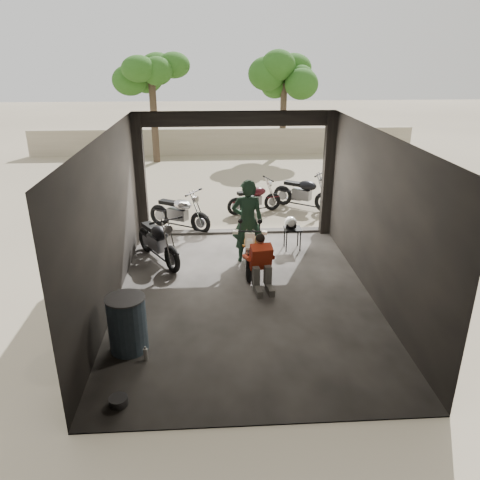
{
  "coord_description": "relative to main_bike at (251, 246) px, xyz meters",
  "views": [
    {
      "loc": [
        -0.6,
        -8.21,
        4.53
      ],
      "look_at": [
        -0.05,
        0.6,
        0.97
      ],
      "focal_mm": 35.0,
      "sensor_mm": 36.0,
      "label": 1
    }
  ],
  "objects": [
    {
      "name": "main_bike",
      "position": [
        0.0,
        0.0,
        0.0
      ],
      "size": [
        0.89,
        1.73,
        1.1
      ],
      "primitive_type": null,
      "rotation": [
        0.0,
        0.0,
        -0.13
      ],
      "color": "white",
      "rests_on": "ground"
    },
    {
      "name": "left_bike",
      "position": [
        -2.09,
        0.51,
        0.04
      ],
      "size": [
        1.52,
        1.87,
        1.18
      ],
      "primitive_type": null,
      "rotation": [
        0.0,
        0.0,
        0.54
      ],
      "color": "black",
      "rests_on": "ground"
    },
    {
      "name": "garage",
      "position": [
        -0.23,
        -0.74,
        0.73
      ],
      "size": [
        7.0,
        7.13,
        3.2
      ],
      "color": "#2D2B28",
      "rests_on": "ground"
    },
    {
      "name": "rider",
      "position": [
        -0.05,
        0.4,
        0.43
      ],
      "size": [
        0.72,
        0.49,
        1.95
      ],
      "primitive_type": "imported",
      "rotation": [
        0.0,
        0.0,
        3.12
      ],
      "color": "black",
      "rests_on": "ground"
    },
    {
      "name": "tree_right",
      "position": [
        2.57,
        12.72,
        3.01
      ],
      "size": [
        2.2,
        2.2,
        5.0
      ],
      "color": "#382B1E",
      "rests_on": "ground"
    },
    {
      "name": "tree_left",
      "position": [
        -3.23,
        11.22,
        3.43
      ],
      "size": [
        2.2,
        2.2,
        5.6
      ],
      "color": "#382B1E",
      "rests_on": "ground"
    },
    {
      "name": "boundary_wall",
      "position": [
        -0.23,
        12.72,
        0.05
      ],
      "size": [
        18.0,
        0.3,
        1.2
      ],
      "primitive_type": "cube",
      "color": "gray",
      "rests_on": "ground"
    },
    {
      "name": "ground",
      "position": [
        -0.23,
        -1.28,
        -0.55
      ],
      "size": [
        80.0,
        80.0,
        0.0
      ],
      "primitive_type": "plane",
      "color": "#7A6D56",
      "rests_on": "ground"
    },
    {
      "name": "oil_drum",
      "position": [
        -2.23,
        -2.97,
        -0.07
      ],
      "size": [
        0.75,
        0.75,
        0.95
      ],
      "primitive_type": "cylinder",
      "rotation": [
        0.0,
        0.0,
        0.24
      ],
      "color": "#3C5266",
      "rests_on": "ground"
    },
    {
      "name": "mechanic",
      "position": [
        0.14,
        -1.05,
        0.01
      ],
      "size": [
        0.67,
        0.85,
        1.13
      ],
      "primitive_type": null,
      "rotation": [
        0.0,
        0.0,
        0.13
      ],
      "color": "#BB3619",
      "rests_on": "ground"
    },
    {
      "name": "outside_bike_b",
      "position": [
        0.44,
        3.9,
        -0.04
      ],
      "size": [
        1.64,
        1.09,
        1.03
      ],
      "primitive_type": null,
      "rotation": [
        0.0,
        0.0,
        1.91
      ],
      "color": "#410F15",
      "rests_on": "ground"
    },
    {
      "name": "stool",
      "position": [
        1.11,
        1.02,
        -0.07
      ],
      "size": [
        0.4,
        0.4,
        0.56
      ],
      "rotation": [
        0.0,
        0.0,
        0.32
      ],
      "color": "black",
      "rests_on": "ground"
    },
    {
      "name": "helmet",
      "position": [
        1.05,
        1.06,
        0.15
      ],
      "size": [
        0.35,
        0.36,
        0.28
      ],
      "primitive_type": "ellipsoid",
      "rotation": [
        0.0,
        0.0,
        -0.18
      ],
      "color": "white",
      "rests_on": "stool"
    },
    {
      "name": "sign_post",
      "position": [
        2.99,
        3.78,
        0.95
      ],
      "size": [
        0.75,
        0.08,
        2.24
      ],
      "rotation": [
        0.0,
        0.0,
        0.16
      ],
      "color": "black",
      "rests_on": "ground"
    },
    {
      "name": "outside_bike_a",
      "position": [
        -1.73,
        2.59,
        0.02
      ],
      "size": [
        1.81,
        1.48,
        1.15
      ],
      "primitive_type": null,
      "rotation": [
        0.0,
        0.0,
        1.03
      ],
      "color": "black",
      "rests_on": "ground"
    },
    {
      "name": "outside_bike_c",
      "position": [
        1.97,
        4.2,
        0.05
      ],
      "size": [
        1.86,
        1.62,
        1.2
      ],
      "primitive_type": null,
      "rotation": [
        0.0,
        0.0,
        0.95
      ],
      "color": "black",
      "rests_on": "ground"
    }
  ]
}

